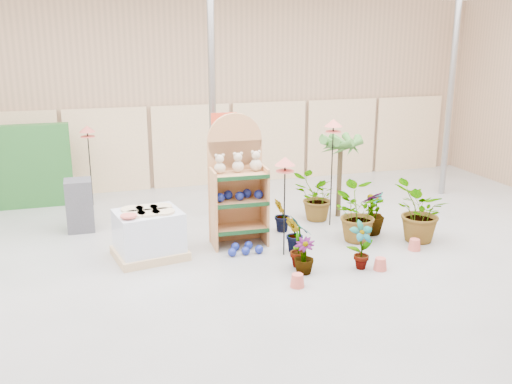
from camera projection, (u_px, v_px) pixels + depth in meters
room at (249, 129)px, 8.96m from camera, size 15.20×12.10×4.70m
display_shelf at (237, 185)px, 10.12m from camera, size 1.00×0.65×2.33m
teddy_bears at (239, 164)px, 9.92m from camera, size 0.86×0.22×0.36m
gazing_balls_shelf at (239, 195)px, 10.03m from camera, size 0.86×0.29×0.16m
gazing_balls_floor at (244, 249)px, 9.84m from camera, size 0.63×0.39×0.15m
pallet_stack at (149, 234)px, 9.57m from camera, size 1.29×1.14×0.85m
charcoal_planters at (80, 205)px, 10.86m from camera, size 0.50×0.50×1.00m
trellis_stock at (23, 167)px, 12.20m from camera, size 2.00×0.30×1.80m
offer_sign at (224, 145)px, 11.07m from camera, size 0.50×0.08×2.20m
bird_table_front at (285, 164)px, 9.35m from camera, size 0.34×0.34×1.72m
bird_table_right at (333, 127)px, 10.76m from camera, size 0.34×0.34×2.11m
bird_table_back at (87, 132)px, 12.14m from camera, size 0.34×0.34×1.77m
palm at (341, 143)px, 11.42m from camera, size 0.70×0.70×1.79m
potted_plant_0 at (299, 241)px, 9.16m from camera, size 0.35×0.49×0.89m
potted_plant_1 at (295, 234)px, 9.80m from camera, size 0.37×0.42×0.67m
potted_plant_2 at (355, 213)px, 10.31m from camera, size 1.19×1.23×1.05m
potted_plant_3 at (372, 213)px, 10.69m from camera, size 0.61×0.61×0.83m
potted_plant_4 at (377, 208)px, 11.31m from camera, size 0.27×0.37×0.65m
potted_plant_5 at (282, 215)px, 10.81m from camera, size 0.44×0.47×0.68m
potted_plant_6 at (316, 197)px, 11.44m from camera, size 0.98×0.89×0.97m
potted_plant_7 at (304, 256)px, 8.97m from camera, size 0.45×0.45×0.58m
potted_plant_8 at (361, 245)px, 9.10m from camera, size 0.44×0.32×0.80m
potted_plant_10 at (421, 212)px, 10.23m from camera, size 1.35×1.33×1.13m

